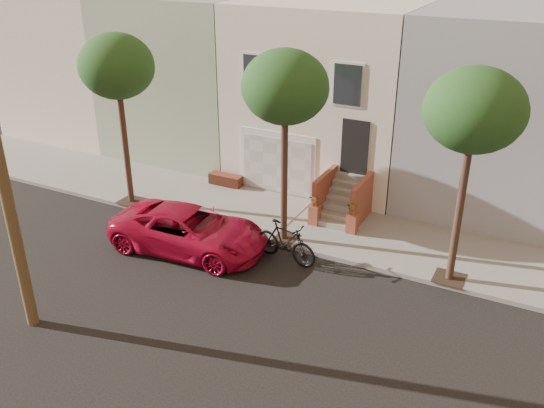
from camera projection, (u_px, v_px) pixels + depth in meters
The scene contains 9 objects.
ground at pixel (194, 292), 16.91m from camera, with size 90.00×90.00×0.00m, color black.
sidewalk at pixel (277, 217), 21.18m from camera, with size 40.00×3.70×0.15m, color gray.
house_row at pixel (339, 86), 24.36m from camera, with size 33.10×11.70×7.00m.
tree_left at pixel (117, 67), 20.08m from camera, with size 2.70×2.57×6.30m.
tree_mid at pixel (285, 88), 17.40m from camera, with size 2.70×2.57×6.30m.
tree_right at pixel (474, 112), 15.12m from camera, with size 2.70×2.57×6.30m.
utility_pole at pixel (494, 246), 8.82m from camera, with size 23.60×1.22×10.00m.
pickup_truck at pixel (189, 230), 18.84m from camera, with size 2.39×5.19×1.44m, color #B00B2D.
motorcycle at pixel (285, 242), 18.23m from camera, with size 0.63×2.25×1.35m, color black.
Camera 1 is at (8.52, -11.60, 9.51)m, focal length 38.33 mm.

